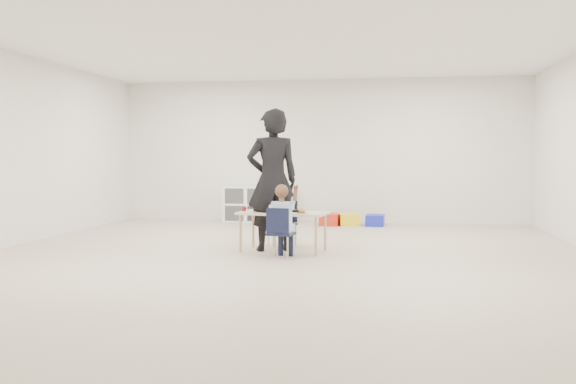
% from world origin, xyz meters
% --- Properties ---
extents(room, '(9.00, 9.02, 2.80)m').
position_xyz_m(room, '(0.00, 0.00, 1.40)').
color(room, '#C0AE93').
rests_on(room, ground).
extents(table, '(1.25, 0.76, 0.54)m').
position_xyz_m(table, '(-0.08, 0.60, 0.27)').
color(table, beige).
rests_on(table, ground).
extents(chair_near, '(0.36, 0.34, 0.65)m').
position_xyz_m(chair_near, '(-0.01, 0.07, 0.32)').
color(chair_near, black).
rests_on(chair_near, ground).
extents(chair_far, '(0.36, 0.34, 0.65)m').
position_xyz_m(chair_far, '(-0.14, 1.13, 0.32)').
color(chair_far, black).
rests_on(chair_far, ground).
extents(child, '(0.49, 0.49, 1.02)m').
position_xyz_m(child, '(-0.01, 0.07, 0.51)').
color(child, '#B7CEF8').
rests_on(child, chair_near).
extents(lunch_tray_near, '(0.24, 0.19, 0.03)m').
position_xyz_m(lunch_tray_near, '(0.05, 0.64, 0.55)').
color(lunch_tray_near, black).
rests_on(lunch_tray_near, table).
extents(lunch_tray_far, '(0.24, 0.19, 0.03)m').
position_xyz_m(lunch_tray_far, '(-0.39, 0.76, 0.55)').
color(lunch_tray_far, black).
rests_on(lunch_tray_far, table).
extents(milk_carton, '(0.08, 0.08, 0.10)m').
position_xyz_m(milk_carton, '(-0.09, 0.50, 0.59)').
color(milk_carton, white).
rests_on(milk_carton, table).
extents(bread_roll, '(0.09, 0.09, 0.07)m').
position_xyz_m(bread_roll, '(0.20, 0.46, 0.57)').
color(bread_roll, tan).
rests_on(bread_roll, table).
extents(apple_near, '(0.07, 0.07, 0.07)m').
position_xyz_m(apple_near, '(-0.16, 0.68, 0.57)').
color(apple_near, maroon).
rests_on(apple_near, table).
extents(apple_far, '(0.07, 0.07, 0.07)m').
position_xyz_m(apple_far, '(-0.63, 0.64, 0.57)').
color(apple_far, maroon).
rests_on(apple_far, table).
extents(cubby_shelf, '(1.40, 0.40, 0.70)m').
position_xyz_m(cubby_shelf, '(-1.20, 4.28, 0.35)').
color(cubby_shelf, white).
rests_on(cubby_shelf, ground).
extents(adult, '(0.82, 0.67, 1.93)m').
position_xyz_m(adult, '(-0.23, 0.66, 0.97)').
color(adult, black).
rests_on(adult, ground).
extents(bin_red, '(0.37, 0.46, 0.22)m').
position_xyz_m(bin_red, '(0.24, 3.91, 0.11)').
color(bin_red, red).
rests_on(bin_red, ground).
extents(bin_yellow, '(0.44, 0.52, 0.22)m').
position_xyz_m(bin_yellow, '(0.59, 3.98, 0.11)').
color(bin_yellow, yellow).
rests_on(bin_yellow, ground).
extents(bin_blue, '(0.35, 0.44, 0.21)m').
position_xyz_m(bin_blue, '(1.09, 3.95, 0.10)').
color(bin_blue, '#1722AE').
rests_on(bin_blue, ground).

